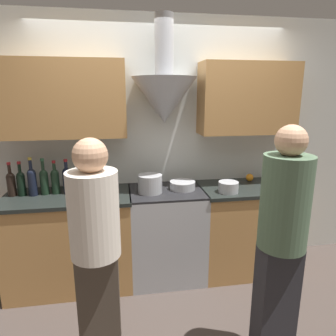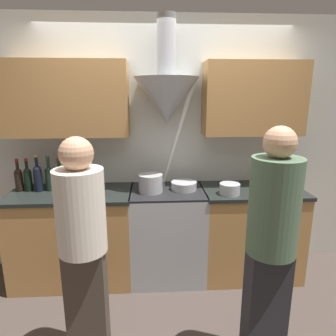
% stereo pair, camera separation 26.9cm
% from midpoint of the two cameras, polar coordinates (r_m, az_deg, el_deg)
% --- Properties ---
extents(ground_plane, '(12.00, 12.00, 0.00)m').
position_cam_midpoint_polar(ground_plane, '(3.07, 3.04, -23.15)').
color(ground_plane, '#423833').
extents(wall_back, '(8.40, 0.62, 2.60)m').
position_cam_midpoint_polar(wall_back, '(3.08, 1.56, 6.91)').
color(wall_back, silver).
rests_on(wall_back, ground_plane).
extents(counter_left, '(1.17, 0.62, 0.93)m').
position_cam_midpoint_polar(counter_left, '(3.17, -15.15, -12.44)').
color(counter_left, '#B27F47').
rests_on(counter_left, ground_plane).
extents(counter_right, '(1.00, 0.62, 0.93)m').
position_cam_midpoint_polar(counter_right, '(3.31, 17.53, -11.45)').
color(counter_right, '#B27F47').
rests_on(counter_right, ground_plane).
extents(stove_range, '(0.73, 0.60, 0.93)m').
position_cam_midpoint_polar(stove_range, '(3.12, 2.42, -12.33)').
color(stove_range, '#A8AAAF').
rests_on(stove_range, ground_plane).
extents(wine_bottle_0, '(0.08, 0.08, 0.32)m').
position_cam_midpoint_polar(wine_bottle_0, '(3.17, -24.43, -1.84)').
color(wine_bottle_0, black).
rests_on(wine_bottle_0, counter_left).
extents(wine_bottle_1, '(0.07, 0.07, 0.32)m').
position_cam_midpoint_polar(wine_bottle_1, '(3.13, -22.95, -1.81)').
color(wine_bottle_1, black).
rests_on(wine_bottle_1, counter_left).
extents(wine_bottle_2, '(0.08, 0.08, 0.36)m').
position_cam_midpoint_polar(wine_bottle_2, '(3.08, -21.28, -1.60)').
color(wine_bottle_2, black).
rests_on(wine_bottle_2, counter_left).
extents(wine_bottle_3, '(0.08, 0.08, 0.34)m').
position_cam_midpoint_polar(wine_bottle_3, '(3.07, -19.38, -1.66)').
color(wine_bottle_3, black).
rests_on(wine_bottle_3, counter_left).
extents(wine_bottle_4, '(0.08, 0.08, 0.32)m').
position_cam_midpoint_polar(wine_bottle_4, '(3.05, -17.57, -1.68)').
color(wine_bottle_4, black).
rests_on(wine_bottle_4, counter_left).
extents(wine_bottle_5, '(0.08, 0.08, 0.33)m').
position_cam_midpoint_polar(wine_bottle_5, '(3.01, -15.64, -1.60)').
color(wine_bottle_5, black).
rests_on(wine_bottle_5, counter_left).
extents(stock_pot, '(0.23, 0.23, 0.17)m').
position_cam_midpoint_polar(stock_pot, '(2.87, -0.66, -2.95)').
color(stock_pot, '#A8AAAF').
rests_on(stock_pot, stove_range).
extents(mixing_bowl, '(0.25, 0.25, 0.08)m').
position_cam_midpoint_polar(mixing_bowl, '(2.96, 5.66, -3.41)').
color(mixing_bowl, '#A8AAAF').
rests_on(mixing_bowl, stove_range).
extents(orange_fruit, '(0.08, 0.08, 0.08)m').
position_cam_midpoint_polar(orange_fruit, '(3.32, 18.58, -2.18)').
color(orange_fruit, orange).
rests_on(orange_fruit, counter_right).
extents(saucepan, '(0.19, 0.19, 0.10)m').
position_cam_midpoint_polar(saucepan, '(2.90, 14.31, -3.92)').
color(saucepan, '#A8AAAF').
rests_on(saucepan, counter_right).
extents(person_foreground_left, '(0.31, 0.31, 1.60)m').
position_cam_midpoint_polar(person_foreground_left, '(2.04, -12.16, -14.29)').
color(person_foreground_left, '#473D33').
rests_on(person_foreground_left, ground_plane).
extents(person_foreground_right, '(0.31, 0.31, 1.67)m').
position_cam_midpoint_polar(person_foreground_right, '(2.10, 22.61, -13.13)').
color(person_foreground_right, '#28282D').
rests_on(person_foreground_right, ground_plane).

